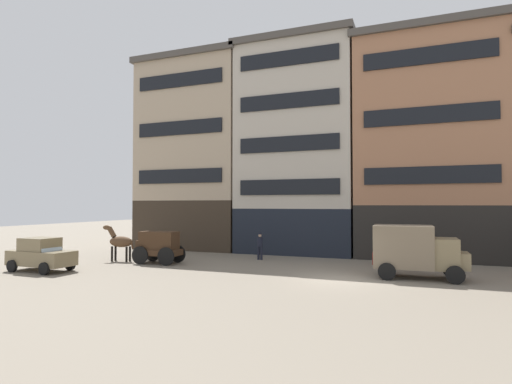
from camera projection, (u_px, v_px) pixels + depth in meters
name	position (u px, v px, depth m)	size (l,w,h in m)	color
ground_plane	(337.00, 279.00, 20.03)	(120.00, 120.00, 0.00)	slate
building_far_left	(197.00, 153.00, 35.07)	(9.44, 6.14, 15.95)	#33281E
building_center_left	(299.00, 147.00, 31.82)	(9.21, 6.14, 16.18)	black
building_center_right	(427.00, 145.00, 28.48)	(9.93, 6.14, 15.50)	black
cargo_wagon	(158.00, 245.00, 25.47)	(2.98, 1.66, 1.98)	#3D2819
draft_horse	(120.00, 241.00, 26.53)	(2.35, 0.69, 2.30)	#513823
delivery_truck_near	(416.00, 250.00, 20.32)	(4.39, 2.20, 2.62)	#7A6B4C
sedan_dark	(41.00, 254.00, 22.52)	(3.74, 1.93, 1.83)	#7A6B4C
pedestrian_officer	(260.00, 245.00, 27.19)	(0.51, 0.51, 1.79)	black
fire_hydrant_curbside	(374.00, 258.00, 24.85)	(0.24, 0.24, 0.83)	maroon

